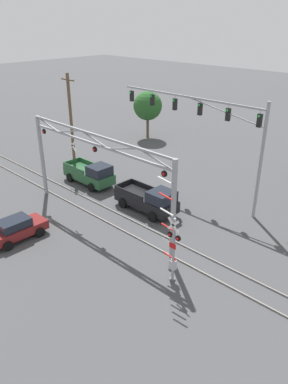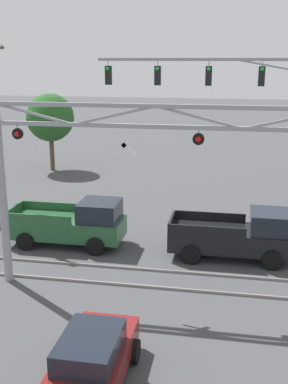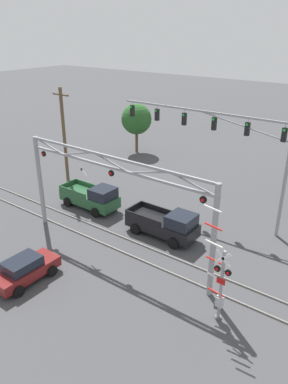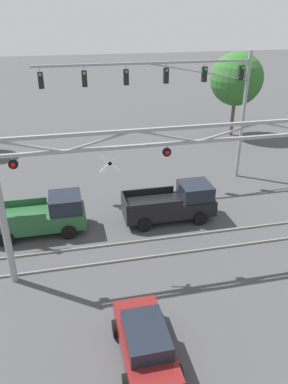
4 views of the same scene
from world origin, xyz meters
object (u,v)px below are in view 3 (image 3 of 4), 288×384
utility_pole_left (65,140)px  background_tree_beyond_span (136,119)px  pickup_truck_following (92,197)px  crossing_gantry (112,192)px  sedan_waiting (25,269)px  crossing_signal_mast (220,284)px  pickup_truck_lead (166,224)px  traffic_signal_span (232,140)px

utility_pole_left → background_tree_beyond_span: utility_pole_left is taller
pickup_truck_following → crossing_gantry: bearing=-34.1°
sedan_waiting → utility_pole_left: (-7.74, 10.44, 3.90)m
utility_pole_left → crossing_signal_mast: bearing=-20.0°
background_tree_beyond_span → sedan_waiting: bearing=-66.9°
background_tree_beyond_span → pickup_truck_following: bearing=-65.7°
crossing_gantry → pickup_truck_following: crossing_gantry is taller
crossing_signal_mast → background_tree_beyond_span: 27.68m
pickup_truck_lead → sedan_waiting: pickup_truck_lead is taller
pickup_truck_following → crossing_signal_mast: bearing=-20.9°
crossing_signal_mast → utility_pole_left: bearing=160.0°
crossing_signal_mast → pickup_truck_following: crossing_signal_mast is taller
pickup_truck_following → background_tree_beyond_span: bearing=114.3°
pickup_truck_lead → background_tree_beyond_span: (-13.45, 14.02, 2.88)m
crossing_signal_mast → background_tree_beyond_span: (-19.98, 19.08, 1.78)m
traffic_signal_span → background_tree_beyond_span: size_ratio=2.40×
crossing_gantry → crossing_signal_mast: 8.51m
sedan_waiting → background_tree_beyond_span: bearing=113.1°
pickup_truck_lead → sedan_waiting: size_ratio=1.32×
crossing_gantry → pickup_truck_following: size_ratio=2.81×
sedan_waiting → utility_pole_left: 13.57m
sedan_waiting → utility_pole_left: bearing=126.5°
crossing_signal_mast → traffic_signal_span: (-4.31, 9.88, 4.14)m
traffic_signal_span → crossing_gantry: bearing=-114.0°
crossing_signal_mast → utility_pole_left: (-17.92, 6.54, 2.59)m
pickup_truck_following → sedan_waiting: pickup_truck_following is taller
pickup_truck_lead → pickup_truck_following: bearing=178.7°
pickup_truck_lead → crossing_gantry: bearing=-113.0°
pickup_truck_lead → utility_pole_left: (-11.40, 1.47, 3.68)m
pickup_truck_following → sedan_waiting: bearing=-68.8°
crossing_signal_mast → pickup_truck_following: bearing=159.1°
crossing_signal_mast → traffic_signal_span: size_ratio=0.45×
traffic_signal_span → pickup_truck_lead: bearing=-114.7°
sedan_waiting → background_tree_beyond_span: background_tree_beyond_span is taller
sedan_waiting → traffic_signal_span: bearing=66.9°
pickup_truck_lead → sedan_waiting: 9.69m
crossing_gantry → utility_pole_left: 11.11m
traffic_signal_span → utility_pole_left: 14.10m
crossing_signal_mast → background_tree_beyond_span: bearing=136.3°
pickup_truck_following → utility_pole_left: (-4.20, 1.31, 3.68)m
sedan_waiting → background_tree_beyond_span: (-9.79, 22.98, 3.09)m
crossing_signal_mast → crossing_gantry: bearing=170.1°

